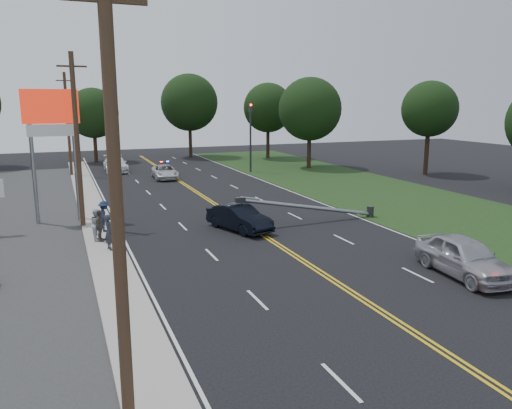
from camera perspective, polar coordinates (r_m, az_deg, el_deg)
name	(u,v)px	position (r m, az deg, el deg)	size (l,w,h in m)	color
ground	(319,271)	(22.24, 7.18, -7.57)	(120.00, 120.00, 0.00)	black
sidewalk	(100,233)	(29.31, -17.37, -3.13)	(1.80, 70.00, 0.12)	#A09B91
grass_verge	(417,205)	(37.67, 17.98, -0.01)	(12.00, 80.00, 0.01)	black
centerline_yellow	(241,221)	(31.00, -1.71, -1.88)	(0.36, 80.00, 0.00)	gold
pylon_sign	(51,124)	(32.36, -22.33, 8.55)	(3.20, 0.35, 8.00)	gray
traffic_signal	(250,132)	(51.85, -0.63, 8.34)	(0.28, 0.41, 7.05)	#2D2D30
fallen_streetlight	(316,208)	(30.70, 6.93, -0.36)	(9.36, 0.44, 1.91)	#2D2D30
utility_pole_near	(117,213)	(10.63, -15.60, -0.92)	(1.60, 0.28, 10.00)	#382619
utility_pole_mid	(77,141)	(30.44, -19.76, 6.86)	(1.60, 0.28, 10.00)	#382619
utility_pole_far	(68,124)	(52.39, -20.70, 8.59)	(1.60, 0.28, 10.00)	#382619
tree_6	(93,113)	(63.51, -18.11, 9.89)	(5.97, 5.97, 8.85)	black
tree_7	(189,103)	(66.51, -7.63, 11.47)	(7.35, 7.35, 10.75)	black
tree_8	(268,108)	(64.60, 1.39, 10.99)	(6.26, 6.26, 9.56)	black
tree_9	(310,109)	(55.49, 6.18, 10.78)	(6.85, 6.85, 9.85)	black
tree_13	(430,109)	(52.81, 19.22, 10.26)	(5.48, 5.48, 9.26)	black
crashed_sedan	(239,218)	(28.67, -1.94, -1.52)	(1.56, 4.49, 1.48)	black
waiting_sedan	(464,257)	(23.03, 22.72, -5.52)	(2.00, 4.98, 1.70)	#A2A3A9
emergency_a	(165,172)	(48.50, -10.37, 3.68)	(2.13, 4.62, 1.29)	silver
emergency_b	(115,164)	(54.56, -15.78, 4.47)	(2.23, 5.48, 1.59)	white
bystander_a	(109,232)	(25.59, -16.45, -3.03)	(0.64, 0.42, 1.77)	#292B31
bystander_b	(97,225)	(27.48, -17.70, -2.20)	(0.82, 0.64, 1.68)	silver
bystander_c	(104,216)	(29.17, -16.93, -1.29)	(1.13, 0.65, 1.74)	#1B2845
bystander_d	(100,226)	(27.22, -17.41, -2.32)	(0.98, 0.41, 1.67)	#544B43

